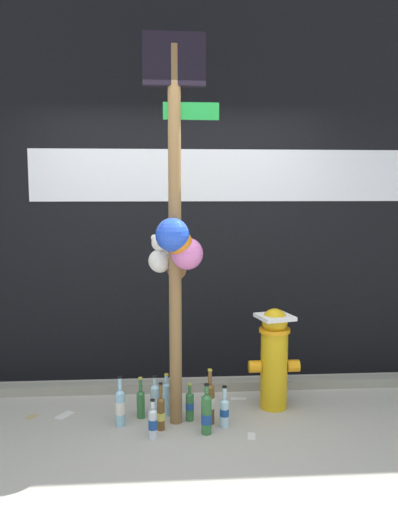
{
  "coord_description": "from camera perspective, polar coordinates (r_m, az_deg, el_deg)",
  "views": [
    {
      "loc": [
        -0.14,
        -3.28,
        1.75
      ],
      "look_at": [
        0.12,
        0.52,
        1.27
      ],
      "focal_mm": 36.96,
      "sensor_mm": 36.0,
      "label": 1
    }
  ],
  "objects": [
    {
      "name": "bottle_4",
      "position": [
        3.91,
        -5.02,
        -17.52
      ],
      "size": [
        0.06,
        0.06,
        0.29
      ],
      "color": "silver",
      "rests_on": "ground_plane"
    },
    {
      "name": "litter_1",
      "position": [
        4.6,
        4.32,
        -15.13
      ],
      "size": [
        0.13,
        0.06,
        0.01
      ],
      "primitive_type": "cube",
      "rotation": [
        0.0,
        0.0,
        3.08
      ],
      "color": "silver",
      "rests_on": "ground_plane"
    },
    {
      "name": "bottle_8",
      "position": [
        4.23,
        -3.52,
        -15.06
      ],
      "size": [
        0.06,
        0.06,
        0.34
      ],
      "color": "#93CCE0",
      "rests_on": "ground_plane"
    },
    {
      "name": "bottle_3",
      "position": [
        4.09,
        1.18,
        -15.52
      ],
      "size": [
        0.07,
        0.07,
        0.42
      ],
      "color": "brown",
      "rests_on": "ground_plane"
    },
    {
      "name": "bottle_9",
      "position": [
        4.28,
        -4.78,
        -15.06
      ],
      "size": [
        0.08,
        0.08,
        0.31
      ],
      "color": "#B2DBEA",
      "rests_on": "ground_plane"
    },
    {
      "name": "bottle_1",
      "position": [
        4.1,
        -8.52,
        -15.8
      ],
      "size": [
        0.07,
        0.07,
        0.38
      ],
      "color": "#93CCE0",
      "rests_on": "ground_plane"
    },
    {
      "name": "litter_2",
      "position": [
        4.41,
        -14.32,
        -16.32
      ],
      "size": [
        0.14,
        0.17,
        0.01
      ],
      "primitive_type": "cube",
      "rotation": [
        0.0,
        0.0,
        1.01
      ],
      "color": "silver",
      "rests_on": "ground_plane"
    },
    {
      "name": "bottle_2",
      "position": [
        4.16,
        -1.01,
        -15.86
      ],
      "size": [
        0.06,
        0.06,
        0.29
      ],
      "color": "#337038",
      "rests_on": "ground_plane"
    },
    {
      "name": "bottle_0",
      "position": [
        4.06,
        2.77,
        -16.4
      ],
      "size": [
        0.07,
        0.07,
        0.31
      ],
      "color": "#B2DBEA",
      "rests_on": "ground_plane"
    },
    {
      "name": "bottle_7",
      "position": [
        4.22,
        -6.33,
        -15.45
      ],
      "size": [
        0.06,
        0.06,
        0.32
      ],
      "color": "#337038",
      "rests_on": "ground_plane"
    },
    {
      "name": "building_wall",
      "position": [
        4.85,
        -2.27,
        9.49
      ],
      "size": [
        10.0,
        0.21,
        3.88
      ],
      "color": "black",
      "rests_on": "ground_plane"
    },
    {
      "name": "curb_strip",
      "position": [
        4.75,
        -2.03,
        -13.89
      ],
      "size": [
        8.0,
        0.12,
        0.08
      ],
      "primitive_type": "cube",
      "color": "gray",
      "rests_on": "ground_plane"
    },
    {
      "name": "litter_0",
      "position": [
        3.98,
        5.71,
        -18.82
      ],
      "size": [
        0.07,
        0.12,
        0.01
      ],
      "primitive_type": "cube",
      "rotation": [
        0.0,
        0.0,
        1.41
      ],
      "color": "silver",
      "rests_on": "ground_plane"
    },
    {
      "name": "fire_hydrant",
      "position": [
        4.32,
        8.14,
        -10.68
      ],
      "size": [
        0.41,
        0.32,
        0.81
      ],
      "color": "gold",
      "rests_on": "ground_plane"
    },
    {
      "name": "ground_plane",
      "position": [
        3.72,
        -1.4,
        -20.82
      ],
      "size": [
        14.0,
        14.0,
        0.0
      ],
      "primitive_type": "plane",
      "color": "#ADA899"
    },
    {
      "name": "bottle_6",
      "position": [
        4.02,
        -4.14,
        -16.54
      ],
      "size": [
        0.06,
        0.06,
        0.36
      ],
      "color": "brown",
      "rests_on": "ground_plane"
    },
    {
      "name": "memorial_post",
      "position": [
        3.78,
        -2.57,
        4.29
      ],
      "size": [
        0.54,
        0.45,
        2.82
      ],
      "color": "olive",
      "rests_on": "ground_plane"
    },
    {
      "name": "litter_3",
      "position": [
        4.45,
        -17.68,
        -16.23
      ],
      "size": [
        0.11,
        0.12,
        0.01
      ],
      "primitive_type": "cube",
      "rotation": [
        0.0,
        0.0,
        2.6
      ],
      "color": "tan",
      "rests_on": "ground_plane"
    },
    {
      "name": "bottle_5",
      "position": [
        3.95,
        0.82,
        -16.69
      ],
      "size": [
        0.08,
        0.08,
        0.37
      ],
      "color": "#337038",
      "rests_on": "ground_plane"
    }
  ]
}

